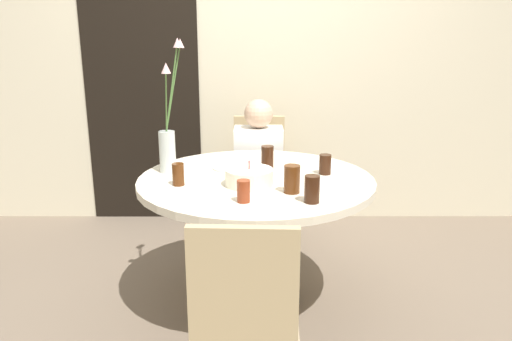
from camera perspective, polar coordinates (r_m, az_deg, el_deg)
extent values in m
plane|color=#6B5B4C|center=(3.02, 0.00, -14.50)|extent=(16.00, 16.00, 0.00)
cube|color=beige|center=(3.99, -0.01, 12.61)|extent=(8.00, 0.05, 2.60)
cube|color=black|center=(4.08, -12.88, 8.42)|extent=(0.90, 0.01, 2.05)
cylinder|color=beige|center=(2.72, 0.00, -1.22)|extent=(1.29, 1.29, 0.04)
cylinder|color=#4C4742|center=(2.85, 0.00, -8.10)|extent=(0.13, 0.13, 0.67)
cylinder|color=#4C4742|center=(3.01, 0.00, -14.25)|extent=(0.51, 0.51, 0.03)
cube|color=#9E896B|center=(3.68, 0.30, -1.63)|extent=(0.41, 0.41, 0.04)
cube|color=tan|center=(3.79, 0.35, 2.81)|extent=(0.38, 0.04, 0.46)
cylinder|color=tan|center=(3.60, -2.47, -5.77)|extent=(0.03, 0.03, 0.40)
cylinder|color=tan|center=(3.59, 2.97, -5.81)|extent=(0.03, 0.03, 0.40)
cylinder|color=tan|center=(3.91, -2.16, -3.94)|extent=(0.03, 0.03, 0.40)
cylinder|color=tan|center=(3.91, 2.83, -3.97)|extent=(0.03, 0.03, 0.40)
cube|color=#9E896B|center=(2.02, -1.07, -17.13)|extent=(0.42, 0.42, 0.04)
cube|color=tan|center=(1.74, -1.47, -13.47)|extent=(0.38, 0.05, 0.46)
cylinder|color=white|center=(2.57, -0.78, -0.76)|extent=(0.25, 0.25, 0.09)
cylinder|color=#E54C4C|center=(2.55, -0.79, 0.66)|extent=(0.01, 0.01, 0.04)
cylinder|color=silver|center=(2.84, -10.09, 2.11)|extent=(0.09, 0.09, 0.23)
cylinder|color=#4C7538|center=(2.71, -10.23, 7.82)|extent=(0.05, 0.15, 0.36)
cone|color=beige|center=(2.62, -10.26, 11.45)|extent=(0.05, 0.05, 0.05)
cylinder|color=#4C7538|center=(2.80, -9.45, 9.30)|extent=(0.09, 0.07, 0.47)
cone|color=beige|center=(2.80, -8.66, 14.18)|extent=(0.04, 0.04, 0.05)
cylinder|color=#4C7538|center=(2.78, -9.60, 9.30)|extent=(0.09, 0.04, 0.48)
cone|color=beige|center=(2.77, -8.98, 14.25)|extent=(0.05, 0.05, 0.05)
cylinder|color=silver|center=(2.90, -3.01, 0.34)|extent=(0.20, 0.20, 0.01)
cylinder|color=#33190C|center=(2.80, 7.90, 0.70)|extent=(0.07, 0.07, 0.11)
cylinder|color=#33190C|center=(2.33, 6.43, -2.13)|extent=(0.07, 0.07, 0.13)
cylinder|color=maroon|center=(2.32, -1.44, -2.37)|extent=(0.06, 0.06, 0.11)
cylinder|color=#33190C|center=(2.85, 1.31, 1.44)|extent=(0.07, 0.07, 0.14)
cylinder|color=#51280F|center=(2.60, -8.89, -0.44)|extent=(0.06, 0.06, 0.12)
cylinder|color=#51280F|center=(2.45, 4.13, -0.98)|extent=(0.08, 0.08, 0.14)
cube|color=#383333|center=(3.67, 0.27, -4.98)|extent=(0.31, 0.24, 0.44)
cube|color=white|center=(3.54, 0.28, 1.54)|extent=(0.34, 0.24, 0.42)
sphere|color=#D1A889|center=(3.47, 0.29, 6.50)|extent=(0.20, 0.20, 0.20)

